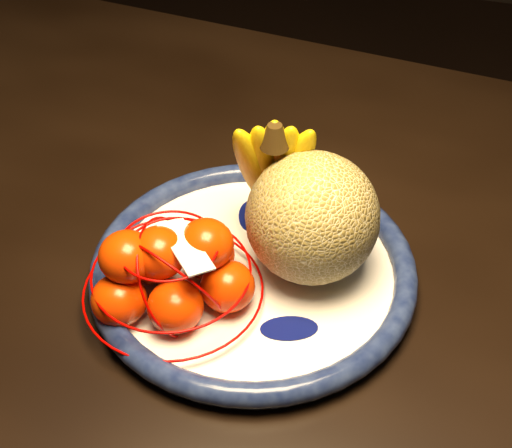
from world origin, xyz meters
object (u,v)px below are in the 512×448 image
(dining_table, at_px, (257,268))
(cantaloupe, at_px, (312,218))
(banana_bunch, at_px, (273,164))
(fruit_bowl, at_px, (253,269))
(mandarin_bag, at_px, (172,271))

(dining_table, xyz_separation_m, cantaloupe, (0.08, -0.06, 0.16))
(dining_table, bearing_deg, cantaloupe, -33.65)
(dining_table, height_order, banana_bunch, banana_bunch)
(fruit_bowl, distance_m, banana_bunch, 0.11)
(banana_bunch, height_order, mandarin_bag, banana_bunch)
(fruit_bowl, relative_size, mandarin_bag, 1.49)
(dining_table, bearing_deg, fruit_bowl, -69.63)
(fruit_bowl, bearing_deg, banana_bunch, 90.36)
(cantaloupe, height_order, mandarin_bag, cantaloupe)
(fruit_bowl, height_order, banana_bunch, banana_bunch)
(cantaloupe, xyz_separation_m, banana_bunch, (-0.06, 0.05, 0.02))
(dining_table, xyz_separation_m, banana_bunch, (0.02, -0.01, 0.18))
(dining_table, relative_size, fruit_bowl, 4.45)
(dining_table, distance_m, fruit_bowl, 0.13)
(fruit_bowl, xyz_separation_m, banana_bunch, (-0.00, 0.07, 0.09))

